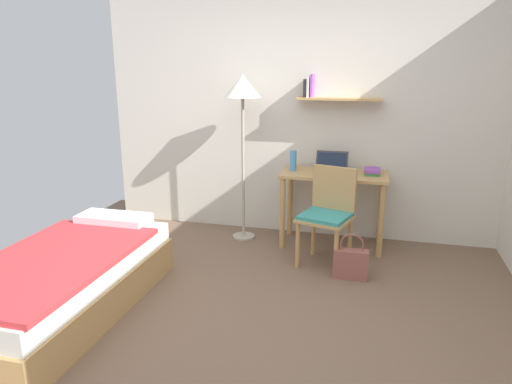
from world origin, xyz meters
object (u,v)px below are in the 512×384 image
desk (334,188)px  handbag (351,263)px  desk_chair (328,212)px  bed (64,282)px  book_stack (372,171)px  water_bottle (293,161)px  standing_lamp (243,97)px  laptop (331,167)px

desk → handbag: bearing=-72.4°
desk → desk_chair: 0.49m
handbag → desk: bearing=107.6°
bed → book_stack: size_ratio=8.83×
water_bottle → book_stack: bearing=1.9°
handbag → standing_lamp: bearing=148.6°
bed → standing_lamp: bearing=64.5°
standing_lamp → book_stack: 1.49m
water_bottle → book_stack: (0.79, 0.03, -0.07)m
desk → laptop: (-0.04, 0.04, 0.21)m
standing_lamp → water_bottle: size_ratio=8.23×
laptop → book_stack: size_ratio=1.51×
bed → water_bottle: bearing=53.5°
desk_chair → handbag: (0.24, -0.28, -0.36)m
book_stack → handbag: book_stack is taller
water_bottle → laptop: bearing=4.3°
desk → handbag: desk is taller
standing_lamp → water_bottle: standing_lamp is taller
bed → standing_lamp: standing_lamp is taller
laptop → handbag: (0.28, -0.80, -0.67)m
bed → desk_chair: 2.31m
desk_chair → handbag: bearing=-49.2°
bed → water_bottle: 2.43m
standing_lamp → laptop: bearing=4.7°
water_bottle → book_stack: size_ratio=0.97×
standing_lamp → book_stack: bearing=3.2°
handbag → water_bottle: bearing=130.9°
desk → desk_chair: bearing=-90.3°
standing_lamp → bed: bearing=-115.5°
desk_chair → book_stack: bearing=54.1°
desk_chair → water_bottle: 0.74m
bed → book_stack: book_stack is taller
bed → handbag: size_ratio=4.58×
desk_chair → water_bottle: bearing=130.9°
standing_lamp → handbag: 1.94m
laptop → desk_chair: bearing=-86.3°
bed → laptop: laptop is taller
water_bottle → desk_chair: bearing=-49.1°
desk_chair → water_bottle: (-0.42, 0.48, 0.36)m
bed → standing_lamp: (0.88, 1.84, 1.27)m
desk → water_bottle: (-0.42, 0.01, 0.26)m
water_bottle → standing_lamp: bearing=-174.9°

